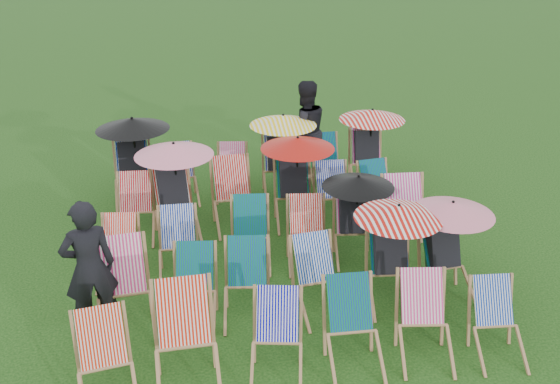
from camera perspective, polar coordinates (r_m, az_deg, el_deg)
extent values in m
plane|color=black|center=(8.78, -0.55, -6.61)|extent=(100.00, 100.00, 0.00)
cube|color=red|center=(6.70, -16.04, -12.61)|extent=(0.51, 0.41, 0.55)
cube|color=red|center=(6.71, -8.86, -10.76)|extent=(0.55, 0.41, 0.64)
cube|color=#08079E|center=(6.79, -0.23, -11.10)|extent=(0.51, 0.41, 0.54)
cube|color=#0A6B2E|center=(6.95, 6.35, -10.01)|extent=(0.49, 0.36, 0.56)
cube|color=#E42D7B|center=(7.20, 12.86, -9.27)|extent=(0.51, 0.41, 0.56)
cube|color=#072898|center=(7.45, 18.90, -9.35)|extent=(0.45, 0.35, 0.51)
cube|color=#E82E76|center=(7.66, -14.33, -6.47)|extent=(0.56, 0.44, 0.63)
cube|color=#0A732E|center=(7.68, -7.83, -6.72)|extent=(0.49, 0.39, 0.53)
cube|color=#0A732D|center=(7.67, -3.05, -6.33)|extent=(0.51, 0.40, 0.55)
cube|color=#072A93|center=(7.74, 3.09, -6.01)|extent=(0.50, 0.40, 0.55)
cube|color=#095F30|center=(8.00, 9.90, -5.19)|extent=(0.51, 0.40, 0.56)
cube|color=black|center=(7.96, 9.98, -5.37)|extent=(0.44, 0.45, 0.59)
sphere|color=tan|center=(7.90, 9.99, -3.07)|extent=(0.21, 0.21, 0.21)
cylinder|color=black|center=(7.82, 10.60, -3.85)|extent=(0.03, 0.03, 0.69)
cone|color=red|center=(7.68, 10.78, -1.78)|extent=(1.08, 1.08, 0.17)
cube|color=#096439|center=(8.29, 14.44, -4.67)|extent=(0.48, 0.37, 0.54)
cube|color=black|center=(8.26, 14.59, -4.83)|extent=(0.41, 0.42, 0.57)
sphere|color=tan|center=(8.19, 14.50, -2.69)|extent=(0.20, 0.20, 0.20)
cylinder|color=black|center=(8.14, 15.26, -3.35)|extent=(0.03, 0.03, 0.67)
cone|color=#DD7186|center=(8.00, 15.50, -1.43)|extent=(1.05, 1.05, 0.16)
cube|color=red|center=(8.63, -14.43, -3.75)|extent=(0.47, 0.37, 0.51)
cube|color=#072094|center=(8.59, -9.34, -3.14)|extent=(0.46, 0.35, 0.54)
cube|color=#0A6B29|center=(8.75, -2.77, -2.20)|extent=(0.50, 0.39, 0.55)
cube|color=red|center=(8.75, 2.41, -2.18)|extent=(0.50, 0.39, 0.55)
cube|color=#DC2C85|center=(8.93, 6.57, -1.96)|extent=(0.47, 0.37, 0.52)
cube|color=black|center=(8.89, 6.61, -2.10)|extent=(0.41, 0.42, 0.55)
sphere|color=tan|center=(8.84, 6.61, -0.17)|extent=(0.19, 0.19, 0.19)
cylinder|color=black|center=(8.76, 7.08, -0.79)|extent=(0.03, 0.03, 0.64)
cone|color=black|center=(8.64, 7.18, 0.96)|extent=(1.00, 1.00, 0.16)
cube|color=#D92B8B|center=(9.21, 11.25, -0.52)|extent=(0.56, 0.43, 0.64)
cube|color=red|center=(9.68, -13.07, 0.03)|extent=(0.49, 0.38, 0.56)
cube|color=red|center=(9.63, -9.89, 0.56)|extent=(0.56, 0.45, 0.61)
cube|color=black|center=(9.59, -9.84, 0.43)|extent=(0.49, 0.50, 0.64)
sphere|color=tan|center=(9.55, -10.09, 2.51)|extent=(0.22, 0.22, 0.22)
cylinder|color=black|center=(9.45, -9.54, 1.94)|extent=(0.03, 0.03, 0.75)
cone|color=pink|center=(9.32, -9.68, 3.87)|extent=(1.17, 1.17, 0.18)
cube|color=red|center=(9.77, -4.50, 1.34)|extent=(0.54, 0.41, 0.63)
cube|color=#0B762B|center=(9.85, 1.16, 1.37)|extent=(0.52, 0.40, 0.59)
cube|color=black|center=(9.80, 1.19, 1.25)|extent=(0.45, 0.46, 0.62)
sphere|color=tan|center=(9.77, 1.14, 3.24)|extent=(0.22, 0.22, 0.22)
cylinder|color=black|center=(9.67, 1.60, 2.66)|extent=(0.03, 0.03, 0.73)
cone|color=#B0120A|center=(9.55, 1.62, 4.50)|extent=(1.14, 1.14, 0.18)
cube|color=#071BA2|center=(9.91, 4.67, 1.14)|extent=(0.48, 0.36, 0.55)
cube|color=#0A6A35|center=(10.12, 8.62, 1.32)|extent=(0.48, 0.38, 0.53)
cube|color=navy|center=(10.79, -13.37, 3.03)|extent=(0.54, 0.40, 0.62)
cube|color=black|center=(10.74, -13.37, 2.92)|extent=(0.45, 0.47, 0.65)
sphere|color=tan|center=(10.73, -13.54, 4.84)|extent=(0.23, 0.23, 0.23)
cylinder|color=black|center=(10.60, -13.17, 4.32)|extent=(0.03, 0.03, 0.76)
cone|color=black|center=(10.49, -13.35, 6.10)|extent=(1.20, 1.20, 0.19)
cube|color=#0811A6|center=(10.77, -9.35, 2.90)|extent=(0.49, 0.38, 0.55)
cube|color=#F63181|center=(10.81, -4.38, 3.07)|extent=(0.48, 0.38, 0.53)
cube|color=#071292|center=(10.87, -0.10, 3.69)|extent=(0.52, 0.40, 0.59)
cube|color=black|center=(10.82, -0.07, 3.59)|extent=(0.45, 0.46, 0.62)
sphere|color=tan|center=(10.81, -0.12, 5.40)|extent=(0.22, 0.22, 0.22)
cylinder|color=black|center=(10.69, 0.28, 4.89)|extent=(0.03, 0.03, 0.73)
cone|color=yellow|center=(10.58, 0.29, 6.58)|extent=(1.14, 1.14, 0.18)
cube|color=#0B7745|center=(11.05, 3.99, 3.83)|extent=(0.48, 0.35, 0.57)
cube|color=#E92E9B|center=(11.25, 7.84, 4.22)|extent=(0.54, 0.43, 0.59)
cube|color=black|center=(11.21, 7.89, 4.12)|extent=(0.47, 0.48, 0.62)
sphere|color=tan|center=(11.19, 7.89, 5.87)|extent=(0.22, 0.22, 0.22)
cylinder|color=black|center=(11.09, 8.32, 5.37)|extent=(0.03, 0.03, 0.73)
cone|color=red|center=(10.98, 8.43, 7.01)|extent=(1.14, 1.14, 0.18)
imported|color=black|center=(7.44, -17.06, -6.62)|extent=(0.70, 0.55, 1.67)
imported|color=black|center=(11.13, 2.23, 5.59)|extent=(1.01, 0.86, 1.83)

